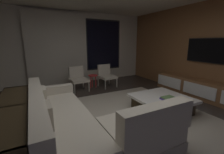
% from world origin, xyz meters
% --- Properties ---
extents(floor, '(9.20, 9.20, 0.00)m').
position_xyz_m(floor, '(0.00, 0.00, 0.00)').
color(floor, '#332B26').
extents(back_wall_with_window, '(6.60, 0.30, 2.70)m').
position_xyz_m(back_wall_with_window, '(-0.06, 3.62, 1.34)').
color(back_wall_with_window, beige).
rests_on(back_wall_with_window, floor).
extents(media_wall, '(0.12, 7.80, 2.70)m').
position_xyz_m(media_wall, '(3.06, 0.00, 1.35)').
color(media_wall, brown).
rests_on(media_wall, floor).
extents(area_rug, '(3.20, 3.80, 0.01)m').
position_xyz_m(area_rug, '(0.35, -0.10, 0.01)').
color(area_rug, '#ADA391').
rests_on(area_rug, floor).
extents(sectional_couch, '(1.98, 2.50, 0.82)m').
position_xyz_m(sectional_couch, '(-0.84, -0.13, 0.29)').
color(sectional_couch, '#B1A997').
rests_on(sectional_couch, floor).
extents(coffee_table, '(1.16, 1.16, 0.36)m').
position_xyz_m(coffee_table, '(1.12, 0.03, 0.19)').
color(coffee_table, '#372B19').
rests_on(coffee_table, floor).
extents(book_stack_on_coffee_table, '(0.29, 0.23, 0.06)m').
position_xyz_m(book_stack_on_coffee_table, '(1.11, -0.14, 0.39)').
color(book_stack_on_coffee_table, '#4E3598').
rests_on(book_stack_on_coffee_table, coffee_table).
extents(accent_chair_near_window, '(0.60, 0.61, 0.78)m').
position_xyz_m(accent_chair_near_window, '(0.90, 2.54, 0.43)').
color(accent_chair_near_window, '#B2ADA0').
rests_on(accent_chair_near_window, floor).
extents(accent_chair_by_curtain, '(0.58, 0.60, 0.78)m').
position_xyz_m(accent_chair_by_curtain, '(-0.13, 2.55, 0.43)').
color(accent_chair_by_curtain, '#B2ADA0').
rests_on(accent_chair_by_curtain, floor).
extents(side_stool, '(0.32, 0.32, 0.46)m').
position_xyz_m(side_stool, '(0.40, 2.56, 0.37)').
color(side_stool, red).
rests_on(side_stool, floor).
extents(media_console, '(0.46, 3.10, 0.52)m').
position_xyz_m(media_console, '(2.77, 0.05, 0.25)').
color(media_console, brown).
rests_on(media_console, floor).
extents(mounted_tv, '(0.05, 1.18, 0.68)m').
position_xyz_m(mounted_tv, '(2.95, 0.25, 1.35)').
color(mounted_tv, black).
extents(console_table_behind_couch, '(0.40, 2.10, 0.74)m').
position_xyz_m(console_table_behind_couch, '(-1.75, -0.00, 0.42)').
color(console_table_behind_couch, '#372B19').
rests_on(console_table_behind_couch, floor).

